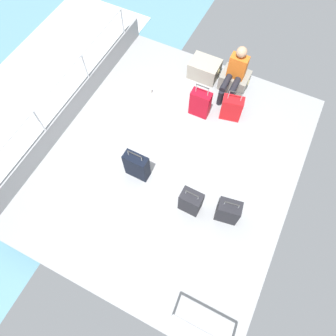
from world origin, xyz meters
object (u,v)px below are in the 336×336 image
(cargo_crate_0, at_px, (204,69))
(suitcase_0, at_px, (200,103))
(cargo_crate_1, at_px, (234,80))
(suitcase_4, at_px, (232,108))
(suitcase_2, at_px, (137,166))
(suitcase_3, at_px, (191,202))
(suitcase_1, at_px, (228,211))
(paper_cup, at_px, (150,91))
(passenger_seated, at_px, (235,73))

(cargo_crate_0, bearing_deg, suitcase_0, -72.06)
(cargo_crate_1, bearing_deg, suitcase_4, -74.21)
(cargo_crate_1, xyz_separation_m, suitcase_2, (-0.79, -2.67, 0.12))
(suitcase_0, height_order, suitcase_4, suitcase_0)
(cargo_crate_1, bearing_deg, suitcase_3, -83.91)
(suitcase_0, bearing_deg, suitcase_1, -54.21)
(suitcase_1, bearing_deg, cargo_crate_1, 108.53)
(suitcase_0, xyz_separation_m, paper_cup, (-1.12, 0.04, -0.25))
(suitcase_4, bearing_deg, cargo_crate_1, 105.79)
(suitcase_2, height_order, paper_cup, suitcase_2)
(suitcase_0, relative_size, suitcase_2, 1.08)
(suitcase_2, bearing_deg, passenger_seated, 72.30)
(paper_cup, bearing_deg, cargo_crate_0, 48.50)
(cargo_crate_0, bearing_deg, suitcase_2, -92.70)
(passenger_seated, bearing_deg, suitcase_1, -70.27)
(cargo_crate_1, relative_size, suitcase_1, 0.94)
(passenger_seated, relative_size, suitcase_0, 1.35)
(suitcase_1, relative_size, paper_cup, 6.25)
(suitcase_2, relative_size, suitcase_3, 1.17)
(cargo_crate_1, relative_size, passenger_seated, 0.56)
(cargo_crate_0, relative_size, paper_cup, 6.41)
(suitcase_1, xyz_separation_m, suitcase_2, (-1.70, 0.05, 0.04))
(suitcase_1, bearing_deg, suitcase_4, 109.57)
(passenger_seated, height_order, suitcase_3, passenger_seated)
(cargo_crate_1, height_order, passenger_seated, passenger_seated)
(cargo_crate_1, height_order, suitcase_1, suitcase_1)
(suitcase_2, bearing_deg, suitcase_4, 62.15)
(cargo_crate_0, bearing_deg, cargo_crate_1, 0.07)
(suitcase_2, distance_m, suitcase_3, 1.11)
(suitcase_1, bearing_deg, cargo_crate_0, 120.18)
(cargo_crate_1, relative_size, suitcase_4, 0.81)
(paper_cup, bearing_deg, suitcase_3, -47.08)
(suitcase_3, distance_m, suitcase_4, 2.08)
(suitcase_1, relative_size, suitcase_4, 0.86)
(cargo_crate_1, height_order, suitcase_4, suitcase_4)
(passenger_seated, xyz_separation_m, paper_cup, (-1.48, -0.74, -0.50))
(cargo_crate_0, height_order, suitcase_0, suitcase_0)
(suitcase_1, xyz_separation_m, suitcase_4, (-0.70, 1.96, 0.00))
(passenger_seated, bearing_deg, suitcase_4, -69.73)
(cargo_crate_0, height_order, passenger_seated, passenger_seated)
(passenger_seated, distance_m, suitcase_2, 2.63)
(suitcase_2, relative_size, suitcase_4, 1.00)
(suitcase_3, bearing_deg, suitcase_0, 109.40)
(suitcase_2, distance_m, suitcase_4, 2.16)
(passenger_seated, xyz_separation_m, suitcase_4, (0.21, -0.58, -0.29))
(suitcase_0, bearing_deg, passenger_seated, 65.11)
(suitcase_0, relative_size, suitcase_1, 1.25)
(passenger_seated, bearing_deg, cargo_crate_1, 90.00)
(passenger_seated, xyz_separation_m, suitcase_2, (-0.79, -2.49, -0.25))
(suitcase_3, relative_size, suitcase_4, 0.86)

